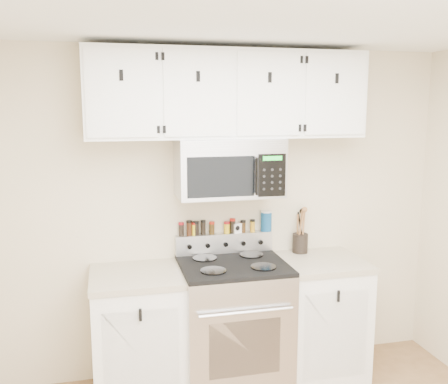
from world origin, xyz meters
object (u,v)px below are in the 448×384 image
at_px(range, 233,323).
at_px(salt_canister, 266,221).
at_px(utensil_crock, 300,241).
at_px(microwave, 229,167).

height_order(range, salt_canister, salt_canister).
xyz_separation_m(range, utensil_crock, (0.61, 0.23, 0.52)).
relative_size(range, utensil_crock, 3.11).
distance_m(utensil_crock, salt_canister, 0.32).
relative_size(range, microwave, 1.45).
bearing_deg(utensil_crock, salt_canister, 169.45).
bearing_deg(microwave, utensil_crock, 9.83).
distance_m(range, salt_canister, 0.82).
height_order(utensil_crock, salt_canister, utensil_crock).
distance_m(microwave, salt_canister, 0.58).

